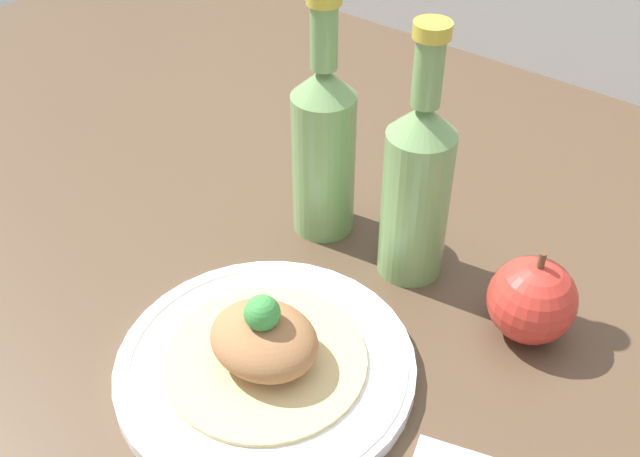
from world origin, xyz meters
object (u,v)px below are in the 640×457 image
object	(u,v)px
plated_food	(264,343)
cider_bottle_right	(417,185)
plate	(266,365)
cider_bottle_left	(324,145)
apple	(532,300)

from	to	relation	value
plated_food	cider_bottle_right	xyz separation A→B (cm)	(2.06, 17.92, 6.07)
plate	cider_bottle_left	bearing A→B (deg)	114.57
cider_bottle_left	plate	bearing A→B (deg)	-65.43
cider_bottle_left	cider_bottle_right	bearing A→B (deg)	0.00
plate	apple	size ratio (longest dim) A/B	2.73
cider_bottle_right	plated_food	bearing A→B (deg)	-96.54
cider_bottle_left	cider_bottle_right	distance (cm)	10.25
plated_food	cider_bottle_left	xyz separation A→B (cm)	(-8.19, 17.92, 6.07)
plated_food	cider_bottle_right	world-z (taller)	cider_bottle_right
apple	cider_bottle_left	bearing A→B (deg)	177.89
cider_bottle_right	plate	bearing A→B (deg)	-96.54
plated_food	cider_bottle_left	size ratio (longest dim) A/B	0.67
cider_bottle_right	apple	distance (cm)	13.61
cider_bottle_left	apple	distance (cm)	23.29
plated_food	cider_bottle_left	bearing A→B (deg)	114.57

